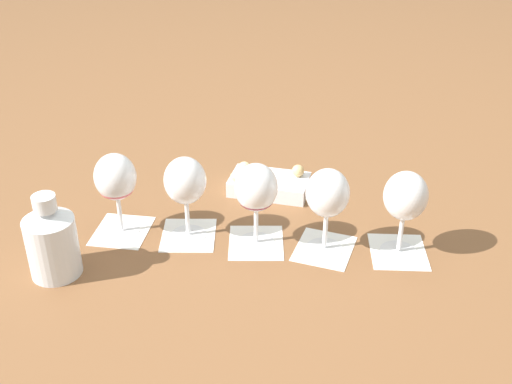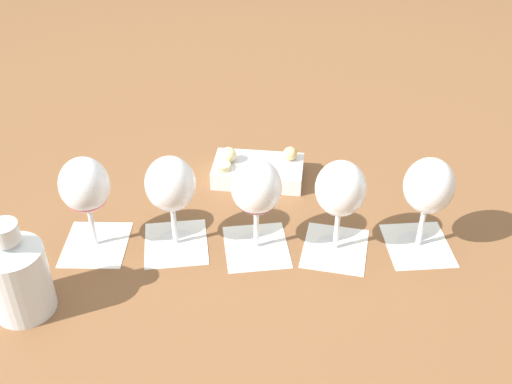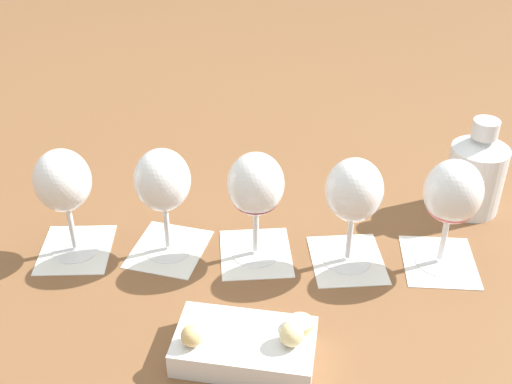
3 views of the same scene
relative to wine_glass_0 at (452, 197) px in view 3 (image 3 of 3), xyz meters
The scene contains 13 objects.
ground_plane 0.30m from the wine_glass_0, 29.74° to the left, with size 8.00×8.00×0.00m, color brown.
tasting_card_0 0.11m from the wine_glass_0, ahead, with size 0.15×0.16×0.00m.
tasting_card_1 0.18m from the wine_glass_0, 32.17° to the left, with size 0.16×0.16×0.00m.
tasting_card_2 0.30m from the wine_glass_0, 29.43° to the left, with size 0.16×0.16×0.00m.
tasting_card_3 0.42m from the wine_glass_0, 29.65° to the left, with size 0.14×0.15×0.00m.
tasting_card_4 0.56m from the wine_glass_0, 30.84° to the left, with size 0.15×0.16×0.00m.
wine_glass_0 is the anchor object (origin of this frame).
wine_glass_1 0.14m from the wine_glass_0, 32.17° to the left, with size 0.08×0.08×0.17m.
wine_glass_2 0.27m from the wine_glass_0, 29.43° to the left, with size 0.08×0.08×0.17m.
wine_glass_3 0.41m from the wine_glass_0, 29.65° to the left, with size 0.08×0.08×0.17m.
wine_glass_4 0.55m from the wine_glass_0, 30.84° to the left, with size 0.08×0.08×0.17m.
ceramic_vase 0.17m from the wine_glass_0, 86.34° to the right, with size 0.09×0.09×0.16m.
snack_dish 0.35m from the wine_glass_0, 66.74° to the left, with size 0.20×0.16×0.06m.
Camera 3 is at (-0.42, 0.63, 0.61)m, focal length 45.00 mm.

